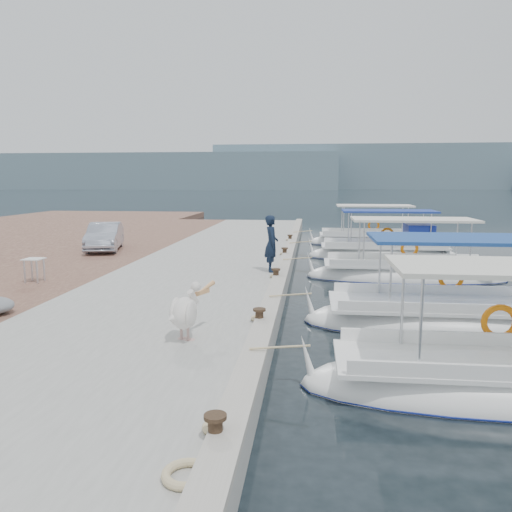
% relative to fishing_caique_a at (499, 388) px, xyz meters
% --- Properties ---
extents(ground, '(400.00, 400.00, 0.00)m').
position_rel_fishing_caique_a_xyz_m(ground, '(-3.94, 5.62, -0.13)').
color(ground, black).
rests_on(ground, ground).
extents(concrete_quay, '(6.00, 40.00, 0.50)m').
position_rel_fishing_caique_a_xyz_m(concrete_quay, '(-6.94, 10.62, 0.12)').
color(concrete_quay, gray).
rests_on(concrete_quay, ground).
extents(quay_curb, '(0.44, 40.00, 0.12)m').
position_rel_fishing_caique_a_xyz_m(quay_curb, '(-4.16, 10.62, 0.43)').
color(quay_curb, '#A49F92').
rests_on(quay_curb, concrete_quay).
extents(cobblestone_strip, '(4.00, 40.00, 0.50)m').
position_rel_fishing_caique_a_xyz_m(cobblestone_strip, '(-11.94, 10.62, 0.12)').
color(cobblestone_strip, brown).
rests_on(cobblestone_strip, ground).
extents(distant_hills, '(330.00, 60.00, 18.00)m').
position_rel_fishing_caique_a_xyz_m(distant_hills, '(25.67, 207.12, 7.49)').
color(distant_hills, slate).
rests_on(distant_hills, ground).
extents(fishing_caique_a, '(6.71, 2.13, 2.83)m').
position_rel_fishing_caique_a_xyz_m(fishing_caique_a, '(0.00, 0.00, 0.00)').
color(fishing_caique_a, white).
rests_on(fishing_caique_a, ground).
extents(fishing_caique_b, '(7.22, 2.53, 2.83)m').
position_rel_fishing_caique_a_xyz_m(fishing_caique_b, '(0.26, 4.06, -0.00)').
color(fishing_caique_b, white).
rests_on(fishing_caique_b, ground).
extents(fishing_caique_c, '(7.23, 2.23, 2.83)m').
position_rel_fishing_caique_a_xyz_m(fishing_caique_c, '(0.26, 10.09, -0.00)').
color(fishing_caique_c, white).
rests_on(fishing_caique_c, ground).
extents(fishing_caique_d, '(7.00, 2.20, 2.83)m').
position_rel_fishing_caique_a_xyz_m(fishing_caique_d, '(0.25, 15.13, 0.07)').
color(fishing_caique_d, white).
rests_on(fishing_caique_d, ground).
extents(fishing_caique_e, '(6.90, 2.23, 2.83)m').
position_rel_fishing_caique_a_xyz_m(fishing_caique_e, '(0.10, 20.14, -0.00)').
color(fishing_caique_e, white).
rests_on(fishing_caique_e, ground).
extents(mooring_bollards, '(0.28, 20.28, 0.33)m').
position_rel_fishing_caique_a_xyz_m(mooring_bollards, '(-4.29, 7.12, 0.57)').
color(mooring_bollards, black).
rests_on(mooring_bollards, concrete_quay).
extents(pelican, '(0.83, 1.38, 1.09)m').
position_rel_fishing_caique_a_xyz_m(pelican, '(-5.61, 0.85, 0.94)').
color(pelican, tan).
rests_on(pelican, concrete_quay).
extents(fisherman, '(0.59, 0.78, 1.93)m').
position_rel_fishing_caique_a_xyz_m(fisherman, '(-4.54, 8.37, 1.34)').
color(fisherman, black).
rests_on(fisherman, concrete_quay).
extents(parked_car, '(2.22, 3.92, 1.22)m').
position_rel_fishing_caique_a_xyz_m(parked_car, '(-12.36, 12.80, 0.99)').
color(parked_car, '#A8AFC0').
rests_on(parked_car, cobblestone_strip).
extents(folding_table, '(0.55, 0.55, 0.73)m').
position_rel_fishing_caique_a_xyz_m(folding_table, '(-11.61, 5.78, 0.90)').
color(folding_table, silver).
rests_on(folding_table, cobblestone_strip).
extents(rope_coil, '(0.54, 0.54, 0.10)m').
position_rel_fishing_caique_a_xyz_m(rope_coil, '(-4.44, -3.68, 0.42)').
color(rope_coil, '#C6B284').
rests_on(rope_coil, concrete_quay).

